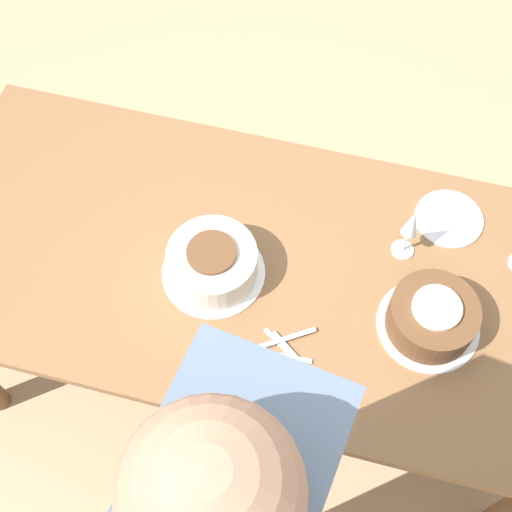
# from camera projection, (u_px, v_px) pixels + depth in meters

# --- Properties ---
(ground_plane) EXTENTS (12.00, 12.00, 0.00)m
(ground_plane) POSITION_uv_depth(u_px,v_px,m) (256.00, 366.00, 2.52)
(ground_plane) COLOR tan
(dining_table) EXTENTS (1.79, 0.84, 0.75)m
(dining_table) POSITION_uv_depth(u_px,v_px,m) (256.00, 283.00, 1.96)
(dining_table) COLOR brown
(dining_table) RESTS_ON ground_plane
(cake_center_white) EXTENTS (0.27, 0.27, 0.11)m
(cake_center_white) POSITION_uv_depth(u_px,v_px,m) (213.00, 263.00, 1.81)
(cake_center_white) COLOR white
(cake_center_white) RESTS_ON dining_table
(cake_front_chocolate) EXTENTS (0.26, 0.26, 0.11)m
(cake_front_chocolate) POSITION_uv_depth(u_px,v_px,m) (432.00, 317.00, 1.74)
(cake_front_chocolate) COLOR white
(cake_front_chocolate) RESTS_ON dining_table
(wine_glass_near) EXTENTS (0.06, 0.06, 0.18)m
(wine_glass_near) POSITION_uv_depth(u_px,v_px,m) (411.00, 226.00, 1.78)
(wine_glass_near) COLOR silver
(wine_glass_near) RESTS_ON dining_table
(dessert_plate_right) EXTENTS (0.19, 0.19, 0.01)m
(dessert_plate_right) POSITION_uv_depth(u_px,v_px,m) (449.00, 219.00, 1.93)
(dessert_plate_right) COLOR silver
(dessert_plate_right) RESTS_ON dining_table
(fork_pile) EXTENTS (0.20, 0.14, 0.01)m
(fork_pile) POSITION_uv_depth(u_px,v_px,m) (286.00, 351.00, 1.74)
(fork_pile) COLOR silver
(fork_pile) RESTS_ON dining_table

